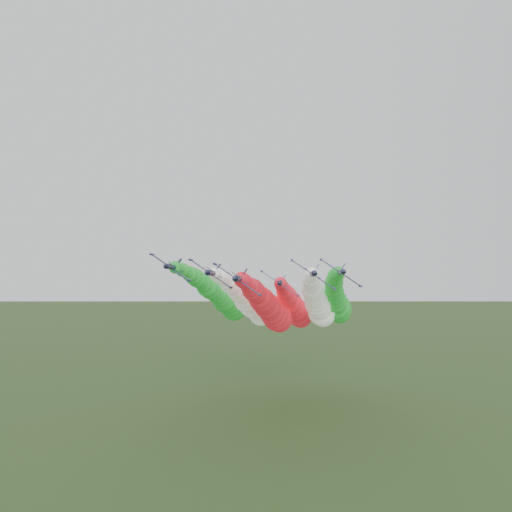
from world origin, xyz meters
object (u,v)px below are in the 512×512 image
(jet_outer_left, at_px, (220,297))
(jet_inner_right, at_px, (318,303))
(jet_inner_left, at_px, (249,302))
(jet_lead, at_px, (269,308))
(jet_outer_right, at_px, (337,301))
(jet_trail, at_px, (294,307))

(jet_outer_left, bearing_deg, jet_inner_right, -16.16)
(jet_inner_left, distance_m, jet_outer_left, 12.21)
(jet_lead, distance_m, jet_outer_right, 26.82)
(jet_outer_right, xyz_separation_m, jet_trail, (-13.59, 8.10, -2.26))
(jet_inner_right, relative_size, jet_trail, 1.00)
(jet_inner_right, bearing_deg, jet_outer_left, 163.84)
(jet_inner_right, distance_m, jet_trail, 18.83)
(jet_lead, relative_size, jet_outer_right, 1.00)
(jet_inner_right, distance_m, jet_outer_right, 11.36)
(jet_inner_right, xyz_separation_m, jet_outer_left, (-31.03, 8.99, 1.41))
(jet_lead, relative_size, jet_inner_right, 1.00)
(jet_lead, xyz_separation_m, jet_trail, (7.45, 24.67, -0.84))
(jet_outer_right, bearing_deg, jet_inner_left, -165.11)
(jet_inner_right, relative_size, jet_outer_left, 0.99)
(jet_inner_left, bearing_deg, jet_inner_right, -5.04)
(jet_outer_left, bearing_deg, jet_inner_left, -35.89)
(jet_outer_left, distance_m, jet_outer_right, 37.64)
(jet_lead, height_order, jet_inner_left, jet_inner_left)
(jet_outer_right, height_order, jet_trail, jet_outer_right)
(jet_lead, height_order, jet_inner_right, jet_inner_right)
(jet_outer_left, distance_m, jet_trail, 25.68)
(jet_inner_left, height_order, jet_trail, jet_inner_left)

